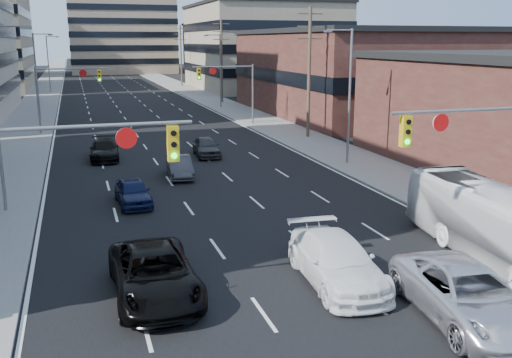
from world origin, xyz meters
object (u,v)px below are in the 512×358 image
(silver_suv, at_px, (468,295))
(sedan_blue, at_px, (133,192))
(transit_bus, at_px, (501,226))
(black_pickup, at_px, (154,274))
(white_van, at_px, (337,261))

(silver_suv, distance_m, sedan_blue, 17.81)
(transit_bus, bearing_deg, black_pickup, -178.88)
(sedan_blue, bearing_deg, transit_bus, -47.04)
(black_pickup, xyz_separation_m, silver_suv, (8.74, -4.50, 0.04))
(white_van, relative_size, transit_bus, 0.54)
(sedan_blue, bearing_deg, white_van, -66.98)
(black_pickup, relative_size, white_van, 1.02)
(black_pickup, relative_size, sedan_blue, 1.43)
(white_van, relative_size, sedan_blue, 1.40)
(white_van, xyz_separation_m, transit_bus, (6.66, -0.17, 0.64))
(silver_suv, relative_size, sedan_blue, 1.50)
(silver_suv, xyz_separation_m, transit_bus, (4.11, 3.52, 0.62))
(black_pickup, height_order, sedan_blue, black_pickup)
(black_pickup, distance_m, white_van, 6.23)
(transit_bus, bearing_deg, silver_suv, -133.89)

